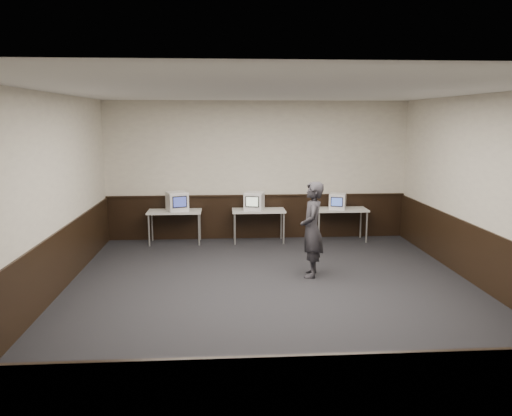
{
  "coord_description": "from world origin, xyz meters",
  "views": [
    {
      "loc": [
        -0.8,
        -7.53,
        2.8
      ],
      "look_at": [
        -0.19,
        1.6,
        1.15
      ],
      "focal_mm": 35.0,
      "sensor_mm": 36.0,
      "label": 1
    }
  ],
  "objects_px": {
    "emac_left": "(177,201)",
    "emac_right": "(338,201)",
    "desk_left": "(175,214)",
    "emac_center": "(254,201)",
    "desk_center": "(259,213)",
    "desk_right": "(341,212)",
    "person": "(312,229)"
  },
  "relations": [
    {
      "from": "emac_center",
      "to": "desk_right",
      "type": "bearing_deg",
      "value": 16.51
    },
    {
      "from": "desk_left",
      "to": "desk_right",
      "type": "xyz_separation_m",
      "value": [
        3.8,
        0.0,
        0.0
      ]
    },
    {
      "from": "emac_center",
      "to": "emac_right",
      "type": "relative_size",
      "value": 1.1
    },
    {
      "from": "desk_left",
      "to": "emac_center",
      "type": "relative_size",
      "value": 2.29
    },
    {
      "from": "desk_left",
      "to": "person",
      "type": "distance_m",
      "value": 3.71
    },
    {
      "from": "emac_left",
      "to": "emac_right",
      "type": "distance_m",
      "value": 3.64
    },
    {
      "from": "emac_center",
      "to": "emac_right",
      "type": "xyz_separation_m",
      "value": [
        1.91,
        -0.02,
        -0.02
      ]
    },
    {
      "from": "desk_left",
      "to": "emac_left",
      "type": "bearing_deg",
      "value": -25.18
    },
    {
      "from": "emac_right",
      "to": "person",
      "type": "distance_m",
      "value": 2.73
    },
    {
      "from": "emac_center",
      "to": "desk_center",
      "type": "bearing_deg",
      "value": 33.1
    },
    {
      "from": "desk_center",
      "to": "desk_right",
      "type": "distance_m",
      "value": 1.9
    },
    {
      "from": "emac_right",
      "to": "person",
      "type": "xyz_separation_m",
      "value": [
        -1.04,
        -2.53,
        -0.08
      ]
    },
    {
      "from": "emac_right",
      "to": "desk_center",
      "type": "bearing_deg",
      "value": -162.76
    },
    {
      "from": "emac_right",
      "to": "emac_center",
      "type": "bearing_deg",
      "value": -161.69
    },
    {
      "from": "desk_left",
      "to": "emac_right",
      "type": "relative_size",
      "value": 2.52
    },
    {
      "from": "desk_left",
      "to": "emac_right",
      "type": "distance_m",
      "value": 3.72
    },
    {
      "from": "emac_left",
      "to": "emac_center",
      "type": "distance_m",
      "value": 1.73
    },
    {
      "from": "desk_left",
      "to": "desk_right",
      "type": "distance_m",
      "value": 3.8
    },
    {
      "from": "person",
      "to": "desk_right",
      "type": "bearing_deg",
      "value": 166.75
    },
    {
      "from": "desk_left",
      "to": "emac_left",
      "type": "xyz_separation_m",
      "value": [
        0.07,
        -0.03,
        0.29
      ]
    },
    {
      "from": "desk_right",
      "to": "emac_right",
      "type": "xyz_separation_m",
      "value": [
        -0.09,
        -0.05,
        0.25
      ]
    },
    {
      "from": "desk_right",
      "to": "emac_right",
      "type": "bearing_deg",
      "value": -150.39
    },
    {
      "from": "desk_right",
      "to": "emac_left",
      "type": "height_order",
      "value": "emac_left"
    },
    {
      "from": "desk_left",
      "to": "person",
      "type": "height_order",
      "value": "person"
    },
    {
      "from": "desk_center",
      "to": "emac_center",
      "type": "height_order",
      "value": "emac_center"
    },
    {
      "from": "desk_left",
      "to": "desk_center",
      "type": "bearing_deg",
      "value": 0.0
    },
    {
      "from": "desk_center",
      "to": "emac_right",
      "type": "relative_size",
      "value": 2.52
    },
    {
      "from": "desk_center",
      "to": "emac_center",
      "type": "relative_size",
      "value": 2.29
    },
    {
      "from": "desk_right",
      "to": "emac_left",
      "type": "distance_m",
      "value": 3.75
    },
    {
      "from": "desk_center",
      "to": "emac_right",
      "type": "bearing_deg",
      "value": -1.64
    },
    {
      "from": "desk_center",
      "to": "emac_left",
      "type": "xyz_separation_m",
      "value": [
        -1.83,
        -0.03,
        0.29
      ]
    },
    {
      "from": "emac_left",
      "to": "emac_right",
      "type": "bearing_deg",
      "value": -20.15
    }
  ]
}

